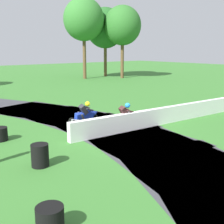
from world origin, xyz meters
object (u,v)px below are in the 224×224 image
object	(u,v)px
motorcycle_chase_blue	(86,115)
tire_stack_mid_b	(0,134)
tire_stack_near	(50,219)
tire_stack_mid_a	(40,155)
motorcycle_lead_white	(125,117)

from	to	relation	value
motorcycle_chase_blue	tire_stack_mid_b	distance (m)	4.27
motorcycle_chase_blue	tire_stack_near	distance (m)	8.82
tire_stack_near	motorcycle_chase_blue	bearing A→B (deg)	50.90
motorcycle_chase_blue	tire_stack_mid_b	size ratio (longest dim) A/B	2.54
motorcycle_chase_blue	tire_stack_mid_a	xyz separation A→B (m)	(-4.10, -3.27, -0.25)
tire_stack_near	tire_stack_mid_b	world-z (taller)	same
tire_stack_mid_b	tire_stack_near	bearing A→B (deg)	-100.28
tire_stack_mid_a	tire_stack_mid_b	size ratio (longest dim) A/B	1.20
motorcycle_lead_white	tire_stack_mid_b	distance (m)	5.93
motorcycle_chase_blue	tire_stack_near	size ratio (longest dim) A/B	2.64
tire_stack_near	motorcycle_lead_white	bearing A→B (deg)	37.18
motorcycle_lead_white	motorcycle_chase_blue	size ratio (longest dim) A/B	1.00
tire_stack_mid_a	tire_stack_mid_b	bearing A→B (deg)	91.82
motorcycle_chase_blue	tire_stack_mid_b	bearing A→B (deg)	172.97
motorcycle_chase_blue	tire_stack_near	world-z (taller)	motorcycle_chase_blue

